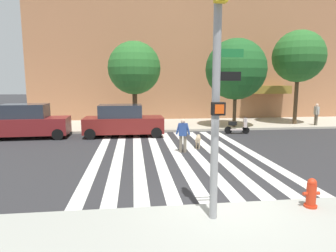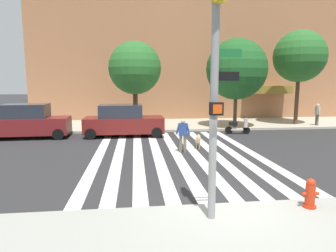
{
  "view_description": "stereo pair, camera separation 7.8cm",
  "coord_description": "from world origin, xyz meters",
  "px_view_note": "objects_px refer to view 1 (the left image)",
  "views": [
    {
      "loc": [
        -2.3,
        -7.02,
        3.29
      ],
      "look_at": [
        -0.64,
        6.57,
        1.26
      ],
      "focal_mm": 30.75,
      "sensor_mm": 36.0,
      "label": 1
    },
    {
      "loc": [
        -2.22,
        -7.03,
        3.29
      ],
      "look_at": [
        -0.64,
        6.57,
        1.26
      ],
      "focal_mm": 30.75,
      "sensor_mm": 36.0,
      "label": 2
    }
  ],
  "objects_px": {
    "dog_on_leash": "(198,139)",
    "fire_hydrant": "(311,193)",
    "parked_car_near_curb": "(28,122)",
    "parked_car_behind_first": "(123,121)",
    "traffic_light_pole": "(217,73)",
    "street_tree_further": "(299,57)",
    "parked_scooter": "(237,127)",
    "street_tree_nearest": "(134,68)",
    "street_tree_middle": "(236,69)",
    "pedestrian_bystander": "(316,113)",
    "pedestrian_dog_walker": "(183,133)"
  },
  "relations": [
    {
      "from": "parked_scooter",
      "to": "pedestrian_bystander",
      "type": "distance_m",
      "value": 7.35
    },
    {
      "from": "parked_car_behind_first",
      "to": "street_tree_middle",
      "type": "height_order",
      "value": "street_tree_middle"
    },
    {
      "from": "traffic_light_pole",
      "to": "parked_car_near_curb",
      "type": "relative_size",
      "value": 1.24
    },
    {
      "from": "traffic_light_pole",
      "to": "dog_on_leash",
      "type": "bearing_deg",
      "value": 79.75
    },
    {
      "from": "parked_car_behind_first",
      "to": "street_tree_nearest",
      "type": "relative_size",
      "value": 0.81
    },
    {
      "from": "street_tree_nearest",
      "to": "dog_on_leash",
      "type": "relative_size",
      "value": 5.95
    },
    {
      "from": "parked_scooter",
      "to": "pedestrian_dog_walker",
      "type": "xyz_separation_m",
      "value": [
        -4.44,
        -4.68,
        0.45
      ]
    },
    {
      "from": "pedestrian_dog_walker",
      "to": "pedestrian_bystander",
      "type": "bearing_deg",
      "value": 30.79
    },
    {
      "from": "parked_car_behind_first",
      "to": "dog_on_leash",
      "type": "distance_m",
      "value": 5.53
    },
    {
      "from": "parked_car_near_curb",
      "to": "pedestrian_dog_walker",
      "type": "distance_m",
      "value": 9.88
    },
    {
      "from": "street_tree_middle",
      "to": "pedestrian_bystander",
      "type": "bearing_deg",
      "value": 0.24
    },
    {
      "from": "traffic_light_pole",
      "to": "pedestrian_dog_walker",
      "type": "bearing_deg",
      "value": 85.97
    },
    {
      "from": "fire_hydrant",
      "to": "parked_car_behind_first",
      "type": "relative_size",
      "value": 0.16
    },
    {
      "from": "pedestrian_bystander",
      "to": "parked_scooter",
      "type": "bearing_deg",
      "value": -163.05
    },
    {
      "from": "fire_hydrant",
      "to": "parked_car_near_curb",
      "type": "distance_m",
      "value": 15.84
    },
    {
      "from": "street_tree_further",
      "to": "fire_hydrant",
      "type": "bearing_deg",
      "value": -119.15
    },
    {
      "from": "fire_hydrant",
      "to": "street_tree_middle",
      "type": "xyz_separation_m",
      "value": [
        2.85,
        13.62,
        3.76
      ]
    },
    {
      "from": "traffic_light_pole",
      "to": "dog_on_leash",
      "type": "relative_size",
      "value": 5.7
    },
    {
      "from": "dog_on_leash",
      "to": "fire_hydrant",
      "type": "bearing_deg",
      "value": -81.27
    },
    {
      "from": "street_tree_further",
      "to": "dog_on_leash",
      "type": "bearing_deg",
      "value": -143.87
    },
    {
      "from": "parked_car_near_curb",
      "to": "parked_scooter",
      "type": "relative_size",
      "value": 2.87
    },
    {
      "from": "dog_on_leash",
      "to": "pedestrian_bystander",
      "type": "height_order",
      "value": "pedestrian_bystander"
    },
    {
      "from": "traffic_light_pole",
      "to": "street_tree_further",
      "type": "bearing_deg",
      "value": 54.09
    },
    {
      "from": "parked_scooter",
      "to": "street_tree_further",
      "type": "distance_m",
      "value": 8.1
    },
    {
      "from": "parked_car_near_curb",
      "to": "street_tree_middle",
      "type": "relative_size",
      "value": 0.74
    },
    {
      "from": "parked_scooter",
      "to": "street_tree_nearest",
      "type": "height_order",
      "value": "street_tree_nearest"
    },
    {
      "from": "street_tree_middle",
      "to": "dog_on_leash",
      "type": "bearing_deg",
      "value": -124.44
    },
    {
      "from": "traffic_light_pole",
      "to": "street_tree_middle",
      "type": "bearing_deg",
      "value": 68.48
    },
    {
      "from": "parked_car_behind_first",
      "to": "street_tree_nearest",
      "type": "xyz_separation_m",
      "value": [
        0.77,
        2.51,
        3.4
      ]
    },
    {
      "from": "street_tree_nearest",
      "to": "parked_car_near_curb",
      "type": "bearing_deg",
      "value": -158.78
    },
    {
      "from": "pedestrian_bystander",
      "to": "parked_car_near_curb",
      "type": "bearing_deg",
      "value": -174.12
    },
    {
      "from": "parked_car_behind_first",
      "to": "pedestrian_bystander",
      "type": "distance_m",
      "value": 14.57
    },
    {
      "from": "street_tree_further",
      "to": "pedestrian_dog_walker",
      "type": "height_order",
      "value": "street_tree_further"
    },
    {
      "from": "traffic_light_pole",
      "to": "street_tree_further",
      "type": "xyz_separation_m",
      "value": [
        10.72,
        14.81,
        1.79
      ]
    },
    {
      "from": "parked_car_near_curb",
      "to": "dog_on_leash",
      "type": "distance_m",
      "value": 10.37
    },
    {
      "from": "parked_car_near_curb",
      "to": "parked_car_behind_first",
      "type": "height_order",
      "value": "parked_car_near_curb"
    },
    {
      "from": "traffic_light_pole",
      "to": "pedestrian_bystander",
      "type": "distance_m",
      "value": 18.54
    },
    {
      "from": "street_tree_further",
      "to": "pedestrian_bystander",
      "type": "bearing_deg",
      "value": -34.61
    },
    {
      "from": "street_tree_further",
      "to": "pedestrian_bystander",
      "type": "xyz_separation_m",
      "value": [
        1.23,
        -0.85,
        -4.24
      ]
    },
    {
      "from": "fire_hydrant",
      "to": "parked_car_near_curb",
      "type": "bearing_deg",
      "value": 133.03
    },
    {
      "from": "street_tree_middle",
      "to": "pedestrian_dog_walker",
      "type": "xyz_separation_m",
      "value": [
        -4.99,
        -6.79,
        -3.36
      ]
    },
    {
      "from": "fire_hydrant",
      "to": "pedestrian_dog_walker",
      "type": "relative_size",
      "value": 0.47
    },
    {
      "from": "traffic_light_pole",
      "to": "parked_car_behind_first",
      "type": "height_order",
      "value": "traffic_light_pole"
    },
    {
      "from": "pedestrian_dog_walker",
      "to": "parked_car_behind_first",
      "type": "bearing_deg",
      "value": 122.12
    },
    {
      "from": "traffic_light_pole",
      "to": "pedestrian_dog_walker",
      "type": "height_order",
      "value": "traffic_light_pole"
    },
    {
      "from": "pedestrian_dog_walker",
      "to": "pedestrian_bystander",
      "type": "relative_size",
      "value": 1.0
    },
    {
      "from": "street_tree_further",
      "to": "parked_scooter",
      "type": "bearing_deg",
      "value": -152.72
    },
    {
      "from": "traffic_light_pole",
      "to": "parked_car_near_curb",
      "type": "distance_m",
      "value": 14.65
    },
    {
      "from": "street_tree_further",
      "to": "parked_car_behind_first",
      "type": "bearing_deg",
      "value": -167.55
    },
    {
      "from": "pedestrian_bystander",
      "to": "street_tree_nearest",
      "type": "bearing_deg",
      "value": 178.17
    }
  ]
}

